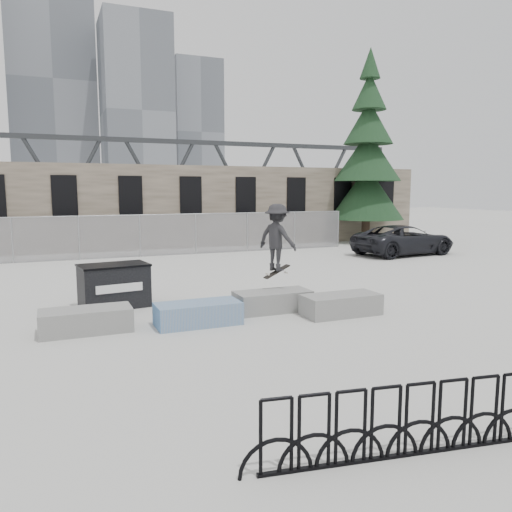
{
  "coord_description": "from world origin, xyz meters",
  "views": [
    {
      "loc": [
        -3.95,
        -11.5,
        3.2
      ],
      "look_at": [
        1.49,
        1.62,
        1.3
      ],
      "focal_mm": 35.0,
      "sensor_mm": 36.0,
      "label": 1
    }
  ],
  "objects_px": {
    "skateboarder": "(277,238)",
    "dumpster": "(114,285)",
    "planter_offset": "(341,304)",
    "spruce_tree": "(368,162)",
    "planter_center_right": "(273,300)",
    "planter_center_left": "(198,313)",
    "suv": "(404,240)",
    "planter_far_left": "(86,319)",
    "bike_rack": "(419,420)"
  },
  "relations": [
    {
      "from": "bike_rack",
      "to": "spruce_tree",
      "type": "xyz_separation_m",
      "value": [
        13.93,
        21.15,
        4.42
      ]
    },
    {
      "from": "planter_far_left",
      "to": "suv",
      "type": "height_order",
      "value": "suv"
    },
    {
      "from": "planter_offset",
      "to": "bike_rack",
      "type": "relative_size",
      "value": 0.45
    },
    {
      "from": "planter_center_right",
      "to": "skateboarder",
      "type": "height_order",
      "value": "skateboarder"
    },
    {
      "from": "dumpster",
      "to": "suv",
      "type": "xyz_separation_m",
      "value": [
        14.57,
        5.95,
        0.13
      ]
    },
    {
      "from": "dumpster",
      "to": "spruce_tree",
      "type": "relative_size",
      "value": 0.17
    },
    {
      "from": "skateboarder",
      "to": "dumpster",
      "type": "bearing_deg",
      "value": 38.41
    },
    {
      "from": "planter_offset",
      "to": "spruce_tree",
      "type": "bearing_deg",
      "value": 53.31
    },
    {
      "from": "planter_center_right",
      "to": "bike_rack",
      "type": "distance_m",
      "value": 7.39
    },
    {
      "from": "planter_far_left",
      "to": "spruce_tree",
      "type": "bearing_deg",
      "value": 39.14
    },
    {
      "from": "spruce_tree",
      "to": "planter_offset",
      "type": "bearing_deg",
      "value": -126.69
    },
    {
      "from": "dumpster",
      "to": "planter_center_right",
      "type": "bearing_deg",
      "value": -36.78
    },
    {
      "from": "planter_center_left",
      "to": "skateboarder",
      "type": "xyz_separation_m",
      "value": [
        2.49,
        0.91,
        1.63
      ]
    },
    {
      "from": "planter_far_left",
      "to": "dumpster",
      "type": "bearing_deg",
      "value": 68.4
    },
    {
      "from": "dumpster",
      "to": "bike_rack",
      "type": "distance_m",
      "value": 9.66
    },
    {
      "from": "planter_center_right",
      "to": "suv",
      "type": "relative_size",
      "value": 0.38
    },
    {
      "from": "planter_center_left",
      "to": "dumpster",
      "type": "height_order",
      "value": "dumpster"
    },
    {
      "from": "bike_rack",
      "to": "skateboarder",
      "type": "distance_m",
      "value": 7.94
    },
    {
      "from": "planter_offset",
      "to": "spruce_tree",
      "type": "xyz_separation_m",
      "value": [
        11.13,
        14.94,
        4.57
      ]
    },
    {
      "from": "planter_center_right",
      "to": "spruce_tree",
      "type": "relative_size",
      "value": 0.17
    },
    {
      "from": "planter_far_left",
      "to": "suv",
      "type": "relative_size",
      "value": 0.38
    },
    {
      "from": "planter_far_left",
      "to": "skateboarder",
      "type": "bearing_deg",
      "value": 6.18
    },
    {
      "from": "planter_offset",
      "to": "bike_rack",
      "type": "height_order",
      "value": "bike_rack"
    },
    {
      "from": "planter_center_left",
      "to": "skateboarder",
      "type": "relative_size",
      "value": 1.0
    },
    {
      "from": "planter_center_right",
      "to": "skateboarder",
      "type": "xyz_separation_m",
      "value": [
        0.29,
        0.36,
        1.63
      ]
    },
    {
      "from": "planter_offset",
      "to": "skateboarder",
      "type": "bearing_deg",
      "value": 129.55
    },
    {
      "from": "dumpster",
      "to": "spruce_tree",
      "type": "height_order",
      "value": "spruce_tree"
    },
    {
      "from": "planter_center_right",
      "to": "planter_offset",
      "type": "xyz_separation_m",
      "value": [
        1.45,
        -1.05,
        0.0
      ]
    },
    {
      "from": "planter_far_left",
      "to": "planter_center_left",
      "type": "height_order",
      "value": "same"
    },
    {
      "from": "planter_center_left",
      "to": "spruce_tree",
      "type": "distance_m",
      "value": 21.16
    },
    {
      "from": "bike_rack",
      "to": "skateboarder",
      "type": "bearing_deg",
      "value": 77.85
    },
    {
      "from": "planter_center_left",
      "to": "planter_far_left",
      "type": "bearing_deg",
      "value": 171.68
    },
    {
      "from": "planter_far_left",
      "to": "dumpster",
      "type": "distance_m",
      "value": 2.45
    },
    {
      "from": "dumpster",
      "to": "skateboarder",
      "type": "bearing_deg",
      "value": -30.92
    },
    {
      "from": "planter_far_left",
      "to": "planter_center_left",
      "type": "xyz_separation_m",
      "value": [
        2.51,
        -0.37,
        0.0
      ]
    },
    {
      "from": "planter_center_right",
      "to": "skateboarder",
      "type": "distance_m",
      "value": 1.69
    },
    {
      "from": "planter_offset",
      "to": "suv",
      "type": "xyz_separation_m",
      "value": [
        9.3,
        9.08,
        0.44
      ]
    },
    {
      "from": "bike_rack",
      "to": "skateboarder",
      "type": "xyz_separation_m",
      "value": [
        1.64,
        7.62,
        1.48
      ]
    },
    {
      "from": "skateboarder",
      "to": "planter_offset",
      "type": "bearing_deg",
      "value": -169.29
    },
    {
      "from": "planter_center_right",
      "to": "spruce_tree",
      "type": "bearing_deg",
      "value": 47.83
    },
    {
      "from": "planter_far_left",
      "to": "planter_center_right",
      "type": "distance_m",
      "value": 4.71
    },
    {
      "from": "planter_center_right",
      "to": "skateboarder",
      "type": "bearing_deg",
      "value": 51.34
    },
    {
      "from": "bike_rack",
      "to": "spruce_tree",
      "type": "distance_m",
      "value": 25.71
    },
    {
      "from": "planter_far_left",
      "to": "planter_offset",
      "type": "bearing_deg",
      "value": -8.02
    },
    {
      "from": "planter_center_left",
      "to": "suv",
      "type": "bearing_deg",
      "value": 33.51
    },
    {
      "from": "dumpster",
      "to": "suv",
      "type": "height_order",
      "value": "suv"
    },
    {
      "from": "skateboarder",
      "to": "bike_rack",
      "type": "bearing_deg",
      "value": 139.0
    },
    {
      "from": "planter_offset",
      "to": "skateboarder",
      "type": "xyz_separation_m",
      "value": [
        -1.16,
        1.41,
        1.63
      ]
    },
    {
      "from": "bike_rack",
      "to": "skateboarder",
      "type": "relative_size",
      "value": 2.22
    },
    {
      "from": "planter_center_left",
      "to": "bike_rack",
      "type": "relative_size",
      "value": 0.45
    }
  ]
}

